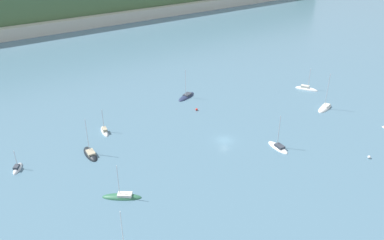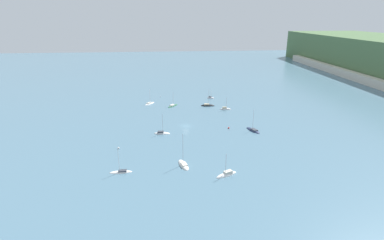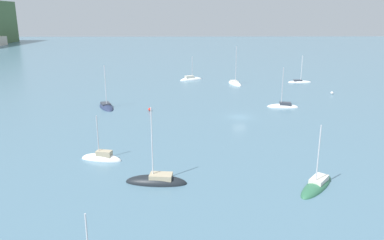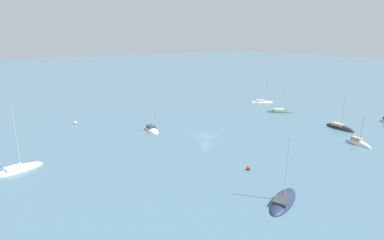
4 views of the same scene
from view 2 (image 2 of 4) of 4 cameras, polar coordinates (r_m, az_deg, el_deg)
ground_plane at (r=136.68m, az=-1.17°, el=-1.15°), size 600.00×600.00×0.00m
sailboat_0 at (r=167.02m, az=-3.69°, el=2.68°), size 7.71×6.84×8.58m
sailboat_1 at (r=128.54m, az=-5.75°, el=-2.56°), size 3.25×7.15×9.64m
sailboat_2 at (r=102.02m, az=-1.64°, el=-8.58°), size 8.45×4.46×12.17m
sailboat_3 at (r=161.54m, az=6.37°, el=2.03°), size 2.87×6.22×7.51m
sailboat_4 at (r=96.81m, az=6.60°, el=-10.32°), size 5.07×7.79×8.34m
sailboat_5 at (r=183.14m, az=3.56°, el=4.19°), size 3.82×4.75×5.64m
sailboat_6 at (r=133.86m, az=11.56°, el=-1.98°), size 8.95×5.69×10.22m
sailboat_7 at (r=100.37m, az=-13.38°, el=-9.64°), size 2.09×7.23×8.73m
sailboat_8 at (r=172.73m, az=-8.06°, el=3.10°), size 7.57×6.49×8.88m
sailboat_9 at (r=167.37m, az=3.00°, el=2.73°), size 3.26×7.87×10.58m
mooring_buoy_0 at (r=134.44m, az=7.00°, el=-1.49°), size 0.72×0.72×0.72m
mooring_buoy_1 at (r=116.99m, az=-13.82°, el=-5.20°), size 0.73×0.73×0.73m
mooring_buoy_2 at (r=186.52m, az=-6.02°, el=4.45°), size 0.52×0.52×0.52m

